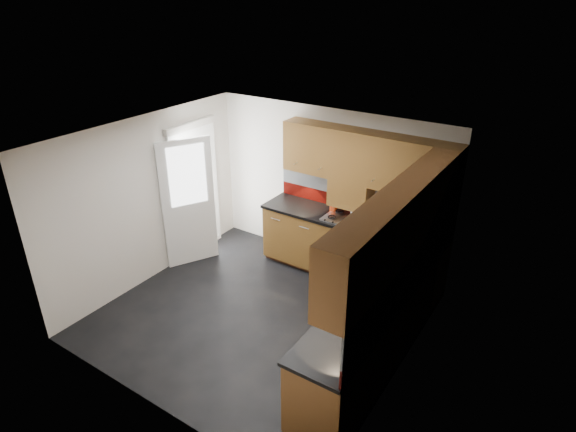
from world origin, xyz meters
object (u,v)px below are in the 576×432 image
Objects in this scene: gas_hob at (344,218)px; utensil_pot at (334,205)px; food_processor at (411,242)px; toaster at (362,213)px.

utensil_pot reaches higher than gas_hob.
food_processor is at bearing -21.35° from utensil_pot.
gas_hob is 1.34× the size of utensil_pot.
toaster reaches higher than gas_hob.
utensil_pot is 1.47m from food_processor.
food_processor reaches higher than toaster.
gas_hob is 0.26m from toaster.
utensil_pot is 0.46m from toaster.
gas_hob is at bearing -29.80° from utensil_pot.
gas_hob is at bearing 160.75° from food_processor.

